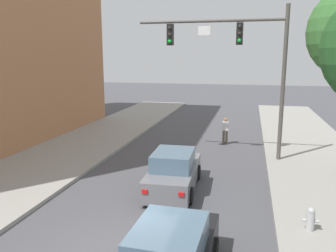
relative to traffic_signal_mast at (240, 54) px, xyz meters
The scene contains 4 objects.
traffic_signal_mast is the anchor object (origin of this frame).
car_lead_grey 7.06m from the traffic_signal_mast, 115.12° to the right, with size 1.97×4.30×1.60m.
pedestrian_crossing_road 5.46m from the traffic_signal_mast, 104.78° to the left, with size 0.36×0.22×1.64m.
fire_hydrant 9.17m from the traffic_signal_mast, 71.46° to the right, with size 0.48×0.24×0.72m.
Camera 1 is at (3.06, -7.79, 5.21)m, focal length 36.60 mm.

